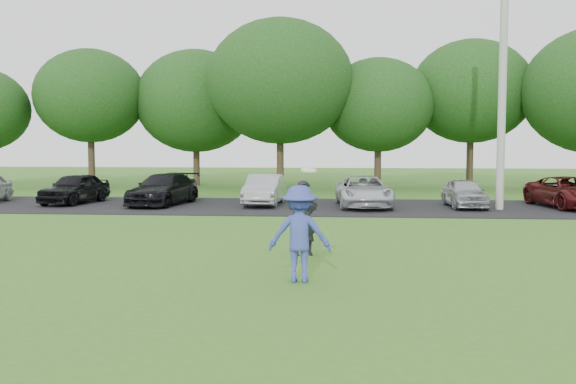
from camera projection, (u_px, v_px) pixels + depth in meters
name	position (u px, v px, depth m)	size (l,w,h in m)	color
ground	(270.00, 282.00, 11.13)	(100.00, 100.00, 0.00)	#347020
parking_lot	(310.00, 207.00, 24.04)	(32.00, 6.50, 0.03)	black
utility_pole	(503.00, 62.00, 22.50)	(0.28, 0.28, 10.49)	#ACABA6
frisbee_player	(300.00, 234.00, 11.10)	(1.09, 0.63, 1.99)	#3A46A4
camera_bystander	(304.00, 218.00, 13.72)	(0.68, 0.54, 1.61)	black
parked_cars	(327.00, 191.00, 24.08)	(28.05, 4.64, 1.23)	#ADB0B4
tree_row	(350.00, 94.00, 33.22)	(42.39, 9.85, 8.64)	#38281C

